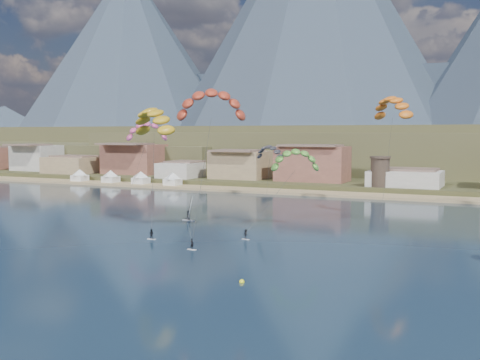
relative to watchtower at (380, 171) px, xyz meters
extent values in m
plane|color=#0D2030|center=(-5.00, -114.00, -6.37)|extent=(2400.00, 2400.00, 0.00)
cube|color=tan|center=(-5.00, -8.00, -6.12)|extent=(2200.00, 12.00, 0.90)
cube|color=#4C4929|center=(-5.00, 446.00, -6.37)|extent=(2200.00, 900.00, 4.00)
cube|color=brown|center=(-205.00, 86.00, 0.63)|extent=(280.00, 130.00, 10.00)
cube|color=brown|center=(-45.00, 146.00, 4.63)|extent=(380.00, 170.00, 18.00)
cone|color=#2C3A49|center=(-565.00, 666.00, 145.63)|extent=(400.00, 400.00, 300.00)
cone|color=#2C3A49|center=(-245.00, 706.00, 195.63)|extent=(460.00, 460.00, 400.00)
cone|color=#2C3A49|center=(-825.00, 686.00, 110.63)|extent=(340.00, 340.00, 230.00)
cylinder|color=#47382D|center=(0.00, 0.00, -0.37)|extent=(5.20, 5.20, 8.00)
cylinder|color=#47382D|center=(0.00, 0.00, 3.93)|extent=(5.82, 5.82, 0.60)
cube|color=white|center=(-100.00, -8.00, -4.67)|extent=(4.50, 4.50, 2.00)
pyramid|color=white|center=(-100.00, -8.00, -1.67)|extent=(6.40, 6.40, 2.00)
cube|color=white|center=(-87.00, -8.00, -4.67)|extent=(4.50, 4.50, 2.00)
pyramid|color=white|center=(-87.00, -8.00, -1.67)|extent=(6.40, 6.40, 2.00)
cube|color=white|center=(-75.00, -8.00, -4.67)|extent=(4.50, 4.50, 2.00)
pyramid|color=white|center=(-75.00, -8.00, -1.67)|extent=(6.40, 6.40, 2.00)
cube|color=white|center=(-63.00, -8.00, -4.67)|extent=(4.50, 4.50, 2.00)
pyramid|color=white|center=(-63.00, -8.00, -1.67)|extent=(6.40, 6.40, 2.00)
cube|color=silver|center=(-9.37, -89.52, -6.32)|extent=(1.47, 0.58, 0.10)
imported|color=black|center=(-9.37, -89.52, -5.45)|extent=(0.64, 0.46, 1.65)
cylinder|color=#262626|center=(-10.43, -84.34, 4.02)|extent=(0.05, 0.05, 21.46)
cube|color=silver|center=(-19.53, -84.99, -6.32)|extent=(1.44, 0.50, 0.09)
imported|color=black|center=(-19.53, -84.99, -5.46)|extent=(0.83, 0.66, 1.63)
cylinder|color=#262626|center=(-21.97, -80.72, 2.77)|extent=(0.05, 0.05, 18.96)
cube|color=silver|center=(-5.57, -78.59, -6.32)|extent=(1.42, 0.70, 0.09)
imported|color=black|center=(-5.57, -78.59, -5.49)|extent=(1.12, 0.80, 1.57)
cylinder|color=#262626|center=(-3.63, -72.21, -0.51)|extent=(0.05, 0.05, 16.51)
cylinder|color=#262626|center=(-48.50, -47.20, 1.58)|extent=(0.04, 0.04, 17.26)
cylinder|color=#262626|center=(-20.26, -36.25, -0.74)|extent=(0.04, 0.04, 13.32)
cylinder|color=#262626|center=(11.37, -48.91, 3.91)|extent=(0.04, 0.04, 21.51)
cube|color=silver|center=(-24.18, -65.08, -6.30)|extent=(2.70, 1.13, 0.13)
imported|color=black|center=(-24.18, -65.08, -5.30)|extent=(1.00, 0.72, 1.88)
cube|color=white|center=(-23.74, -65.08, -3.95)|extent=(1.41, 2.95, 4.50)
sphere|color=#FEFE1A|center=(5.26, -103.43, -6.26)|extent=(0.62, 0.62, 0.62)
camera|label=1|loc=(33.09, -163.46, 11.17)|focal=43.45mm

